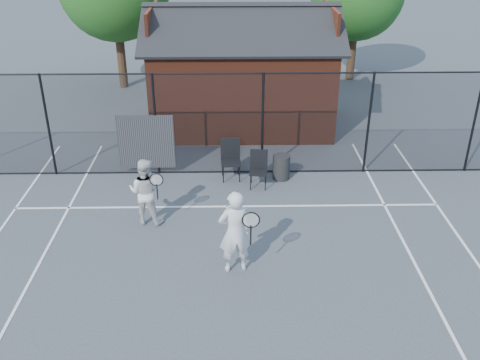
{
  "coord_description": "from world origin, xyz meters",
  "views": [
    {
      "loc": [
        0.11,
        -9.06,
        6.95
      ],
      "look_at": [
        0.32,
        2.36,
        1.1
      ],
      "focal_mm": 40.0,
      "sensor_mm": 36.0,
      "label": 1
    }
  ],
  "objects_px": {
    "clubhouse": "(242,80)",
    "player_front": "(235,232)",
    "player_back": "(145,191)",
    "waste_bin": "(281,167)",
    "chair_left": "(258,170)",
    "chair_right": "(231,161)"
  },
  "relations": [
    {
      "from": "player_front",
      "to": "chair_left",
      "type": "distance_m",
      "value": 3.89
    },
    {
      "from": "player_back",
      "to": "waste_bin",
      "type": "height_order",
      "value": "player_back"
    },
    {
      "from": "chair_left",
      "to": "waste_bin",
      "type": "height_order",
      "value": "chair_left"
    },
    {
      "from": "chair_right",
      "to": "player_front",
      "type": "bearing_deg",
      "value": -92.73
    },
    {
      "from": "waste_bin",
      "to": "chair_right",
      "type": "bearing_deg",
      "value": 180.0
    },
    {
      "from": "clubhouse",
      "to": "player_back",
      "type": "height_order",
      "value": "clubhouse"
    },
    {
      "from": "player_front",
      "to": "player_back",
      "type": "height_order",
      "value": "player_front"
    },
    {
      "from": "chair_left",
      "to": "player_front",
      "type": "bearing_deg",
      "value": -95.1
    },
    {
      "from": "player_front",
      "to": "waste_bin",
      "type": "distance_m",
      "value": 4.55
    },
    {
      "from": "player_back",
      "to": "clubhouse",
      "type": "bearing_deg",
      "value": 69.79
    },
    {
      "from": "player_back",
      "to": "chair_left",
      "type": "bearing_deg",
      "value": 32.52
    },
    {
      "from": "chair_left",
      "to": "chair_right",
      "type": "bearing_deg",
      "value": 151.58
    },
    {
      "from": "clubhouse",
      "to": "chair_left",
      "type": "relative_size",
      "value": 6.43
    },
    {
      "from": "chair_left",
      "to": "chair_right",
      "type": "xyz_separation_m",
      "value": [
        -0.76,
        0.5,
        0.07
      ]
    },
    {
      "from": "clubhouse",
      "to": "player_front",
      "type": "height_order",
      "value": "clubhouse"
    },
    {
      "from": "clubhouse",
      "to": "waste_bin",
      "type": "height_order",
      "value": "clubhouse"
    },
    {
      "from": "player_front",
      "to": "waste_bin",
      "type": "height_order",
      "value": "player_front"
    },
    {
      "from": "chair_left",
      "to": "waste_bin",
      "type": "bearing_deg",
      "value": 41.53
    },
    {
      "from": "player_back",
      "to": "chair_right",
      "type": "distance_m",
      "value": 3.1
    },
    {
      "from": "clubhouse",
      "to": "chair_left",
      "type": "distance_m",
      "value": 5.03
    },
    {
      "from": "player_front",
      "to": "waste_bin",
      "type": "bearing_deg",
      "value": 72.45
    },
    {
      "from": "player_front",
      "to": "player_back",
      "type": "relative_size",
      "value": 1.12
    }
  ]
}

